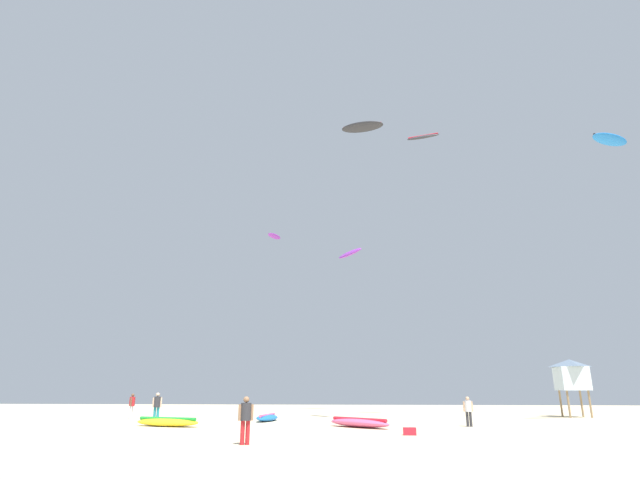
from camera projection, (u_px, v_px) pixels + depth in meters
ground_plane at (248, 476)px, 11.36m from camera, size 120.00×120.00×0.00m
person_foreground at (246, 416)px, 18.16m from camera, size 0.52×0.38×1.68m
person_midground at (468, 409)px, 27.18m from camera, size 0.52×0.35×1.57m
person_left at (157, 405)px, 31.61m from camera, size 0.56×0.40×1.76m
person_right at (132, 404)px, 35.14m from camera, size 0.38×0.56×1.69m
kite_grounded_near at (167, 422)px, 27.10m from camera, size 4.20×2.33×0.52m
kite_grounded_mid at (267, 418)px, 31.90m from camera, size 1.32×3.76×0.47m
kite_grounded_far at (359, 423)px, 26.33m from camera, size 3.86×3.67×0.54m
lifeguard_tower at (571, 374)px, 37.06m from camera, size 2.30×2.30×4.15m
cooler_box at (410, 431)px, 21.81m from camera, size 0.56×0.36×0.32m
kite_aloft_0 at (274, 236)px, 50.79m from camera, size 1.42×2.09×0.51m
kite_aloft_1 at (362, 127)px, 50.51m from camera, size 4.44×1.97×0.99m
kite_aloft_2 at (423, 137)px, 41.57m from camera, size 2.82×1.46×0.61m
kite_aloft_3 at (350, 253)px, 36.49m from camera, size 2.29×2.72×0.71m
kite_aloft_4 at (610, 139)px, 32.78m from camera, size 3.11×2.12×0.70m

